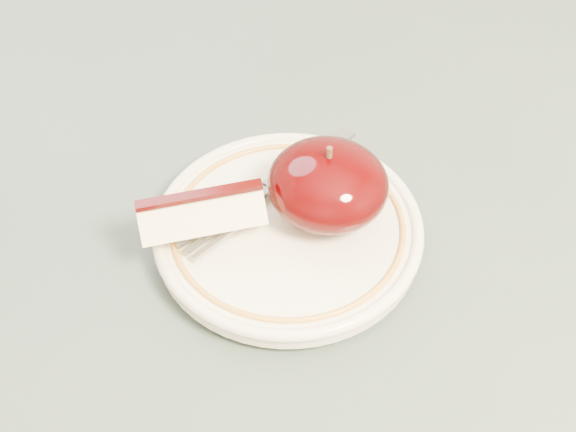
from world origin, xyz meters
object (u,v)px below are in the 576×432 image
(apple_half, at_px, (328,184))
(plate, at_px, (288,230))
(table, at_px, (288,299))
(fork, at_px, (266,190))

(apple_half, bearing_deg, plate, -133.38)
(table, height_order, fork, fork)
(table, bearing_deg, apple_half, 17.77)
(table, distance_m, apple_half, 0.13)
(fork, bearing_deg, plate, -106.62)
(plate, xyz_separation_m, fork, (-0.02, 0.02, 0.01))
(apple_half, distance_m, fork, 0.05)
(plate, xyz_separation_m, apple_half, (0.02, 0.02, 0.03))
(plate, distance_m, fork, 0.03)
(table, bearing_deg, fork, 155.33)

